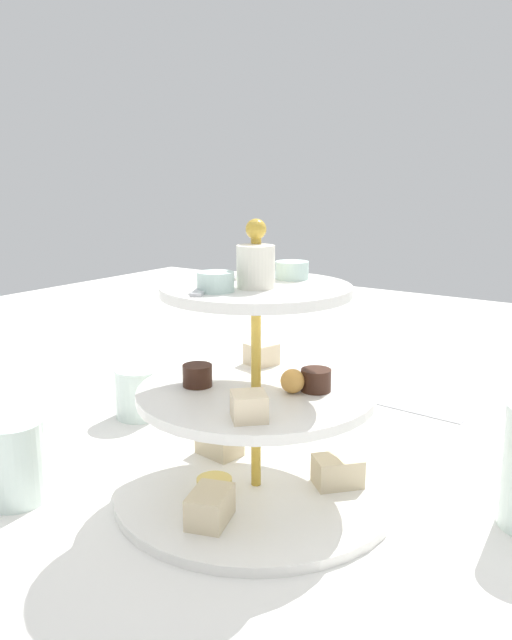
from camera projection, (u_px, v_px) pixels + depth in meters
ground_plane at (256, 493)px, 0.66m from camera, size 2.40×2.40×0.00m
tiered_serving_stand at (256, 415)px, 0.65m from camera, size 0.29×0.29×0.28m
water_glass_short_left at (139, 393)px, 0.87m from camera, size 0.06×0.06×0.07m
teacup_with_saucer at (238, 384)px, 0.93m from camera, size 0.09×0.09×0.05m
butter_knife_right at (403, 408)px, 0.90m from camera, size 0.02×0.17×0.00m
water_glass_mid_back at (15, 462)px, 0.64m from camera, size 0.06×0.06×0.08m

